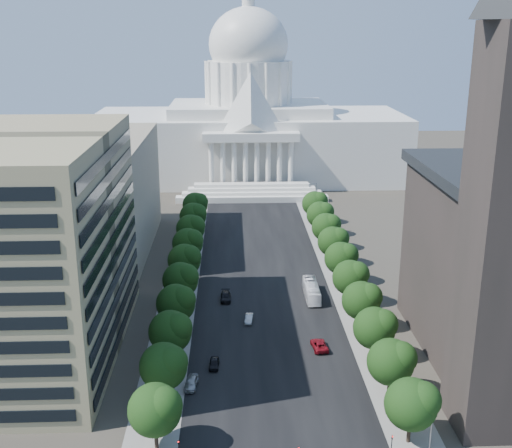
{
  "coord_description": "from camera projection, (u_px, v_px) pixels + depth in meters",
  "views": [
    {
      "loc": [
        -6.95,
        -66.06,
        57.01
      ],
      "look_at": [
        -1.49,
        73.97,
        14.05
      ],
      "focal_mm": 45.0,
      "sensor_mm": 36.0,
      "label": 1
    }
  ],
  "objects": [
    {
      "name": "streetlight_b",
      "position": [
        386.0,
        332.0,
        112.55
      ],
      "size": [
        2.61,
        0.44,
        9.0
      ],
      "color": "gray",
      "rests_on": "ground"
    },
    {
      "name": "streetlight_a",
      "position": [
        428.0,
        414.0,
        88.66
      ],
      "size": [
        2.61,
        0.44,
        9.0
      ],
      "color": "gray",
      "rests_on": "ground"
    },
    {
      "name": "tree_l_e",
      "position": [
        182.0,
        279.0,
        134.66
      ],
      "size": [
        7.79,
        7.6,
        9.97
      ],
      "color": "#33261C",
      "rests_on": "ground"
    },
    {
      "name": "office_block_left_far",
      "position": [
        77.0,
        194.0,
        169.42
      ],
      "size": [
        38.0,
        52.0,
        30.0
      ],
      "primitive_type": "cube",
      "color": "gray",
      "rests_on": "ground"
    },
    {
      "name": "tree_l_b",
      "position": [
        165.0,
        365.0,
        100.27
      ],
      "size": [
        7.79,
        7.6,
        9.97
      ],
      "color": "#33261C",
      "rests_on": "ground"
    },
    {
      "name": "tree_r_f",
      "position": [
        342.0,
        257.0,
        147.47
      ],
      "size": [
        7.79,
        7.6,
        9.97
      ],
      "color": "#33261C",
      "rests_on": "ground"
    },
    {
      "name": "tree_l_g",
      "position": [
        189.0,
        243.0,
        157.59
      ],
      "size": [
        7.79,
        7.6,
        9.97
      ],
      "color": "#33261C",
      "rests_on": "ground"
    },
    {
      "name": "tree_r_i",
      "position": [
        321.0,
        214.0,
        181.86
      ],
      "size": [
        7.79,
        7.6,
        9.97
      ],
      "color": "#33261C",
      "rests_on": "ground"
    },
    {
      "name": "tree_l_h",
      "position": [
        192.0,
        228.0,
        169.05
      ],
      "size": [
        7.79,
        7.6,
        9.97
      ],
      "color": "#33261C",
      "rests_on": "ground"
    },
    {
      "name": "tree_l_j",
      "position": [
        196.0,
        204.0,
        191.98
      ],
      "size": [
        7.79,
        7.6,
        9.97
      ],
      "color": "#33261C",
      "rests_on": "ground"
    },
    {
      "name": "tree_r_g",
      "position": [
        334.0,
        241.0,
        158.93
      ],
      "size": [
        7.79,
        7.6,
        9.97
      ],
      "color": "#33261C",
      "rests_on": "ground"
    },
    {
      "name": "car_dark_a",
      "position": [
        214.0,
        363.0,
        112.26
      ],
      "size": [
        1.88,
        4.26,
        1.43
      ],
      "primitive_type": "imported",
      "rotation": [
        0.0,
        0.0,
        -0.05
      ],
      "color": "black",
      "rests_on": "ground"
    },
    {
      "name": "tree_l_a",
      "position": [
        157.0,
        409.0,
        88.8
      ],
      "size": [
        7.79,
        7.6,
        9.97
      ],
      "color": "#33261C",
      "rests_on": "ground"
    },
    {
      "name": "streetlight_e",
      "position": [
        325.0,
        214.0,
        184.2
      ],
      "size": [
        2.61,
        0.44,
        9.0
      ],
      "color": "gray",
      "rests_on": "ground"
    },
    {
      "name": "tree_l_d",
      "position": [
        177.0,
        302.0,
        123.2
      ],
      "size": [
        7.79,
        7.6,
        9.97
      ],
      "color": "#33261C",
      "rests_on": "ground"
    },
    {
      "name": "streetlight_d",
      "position": [
        340.0,
        242.0,
        160.31
      ],
      "size": [
        2.61,
        0.44,
        9.0
      ],
      "color": "gray",
      "rests_on": "ground"
    },
    {
      "name": "tree_l_f",
      "position": [
        186.0,
        259.0,
        146.12
      ],
      "size": [
        7.79,
        7.6,
        9.97
      ],
      "color": "#33261C",
      "rests_on": "ground"
    },
    {
      "name": "city_bus",
      "position": [
        312.0,
        290.0,
        141.0
      ],
      "size": [
        2.86,
        12.05,
        3.35
      ],
      "primitive_type": "imported",
      "rotation": [
        0.0,
        0.0,
        -0.0
      ],
      "color": "white",
      "rests_on": "ground"
    },
    {
      "name": "streetlight_f",
      "position": [
        314.0,
        192.0,
        208.08
      ],
      "size": [
        2.61,
        0.44,
        9.0
      ],
      "color": "gray",
      "rests_on": "ground"
    },
    {
      "name": "tree_r_j",
      "position": [
        316.0,
        203.0,
        193.32
      ],
      "size": [
        7.79,
        7.6,
        9.97
      ],
      "color": "#33261C",
      "rests_on": "ground"
    },
    {
      "name": "traffic_signal_right",
      "position": [
        392.0,
        441.0,
        87.35
      ],
      "size": [
        0.18,
        0.49,
        4.3
      ],
      "color": "black",
      "rests_on": "ground"
    },
    {
      "name": "tree_l_c",
      "position": [
        172.0,
        331.0,
        111.73
      ],
      "size": [
        7.79,
        7.6,
        9.97
      ],
      "color": "#33261C",
      "rests_on": "ground"
    },
    {
      "name": "tree_r_c",
      "position": [
        377.0,
        327.0,
        113.07
      ],
      "size": [
        7.79,
        7.6,
        9.97
      ],
      "color": "#33261C",
      "rests_on": "ground"
    },
    {
      "name": "car_dark_b",
      "position": [
        226.0,
        297.0,
        139.89
      ],
      "size": [
        2.22,
        5.44,
        1.58
      ],
      "primitive_type": "imported",
      "rotation": [
        0.0,
        0.0,
        -0.0
      ],
      "color": "black",
      "rests_on": "ground"
    },
    {
      "name": "tree_l_i",
      "position": [
        194.0,
        215.0,
        180.52
      ],
      "size": [
        7.79,
        7.6,
        9.97
      ],
      "color": "#33261C",
      "rests_on": "ground"
    },
    {
      "name": "car_red",
      "position": [
        319.0,
        345.0,
        118.64
      ],
      "size": [
        3.12,
        5.83,
        1.56
      ],
      "primitive_type": "imported",
      "rotation": [
        0.0,
        0.0,
        3.24
      ],
      "color": "maroon",
      "rests_on": "ground"
    },
    {
      "name": "car_silver",
      "position": [
        249.0,
        319.0,
        129.65
      ],
      "size": [
        1.98,
        4.37,
        1.39
      ],
      "primitive_type": "imported",
      "rotation": [
        0.0,
        0.0,
        -0.12
      ],
      "color": "#B0B3B8",
      "rests_on": "ground"
    },
    {
      "name": "tree_r_h",
      "position": [
        327.0,
        226.0,
        170.4
      ],
      "size": [
        7.79,
        7.6,
        9.97
      ],
      "color": "#33261C",
      "rests_on": "ground"
    },
    {
      "name": "tree_r_a",
      "position": [
        414.0,
        403.0,
        90.15
      ],
      "size": [
        7.79,
        7.6,
        9.97
      ],
      "color": "#33261C",
      "rests_on": "ground"
    },
    {
      "name": "car_parked",
      "position": [
        191.0,
        383.0,
        105.94
      ],
      "size": [
        2.51,
        5.05,
        1.65
      ],
      "primitive_type": "imported",
      "rotation": [
        0.0,
        0.0,
        -0.12
      ],
      "color": "#9A9CA1",
      "rests_on": "ground"
    },
    {
      "name": "traffic_signal_left",
      "position": [
        179.0,
        446.0,
        86.26
      ],
      "size": [
        0.18,
        0.49,
        4.3
      ],
      "color": "black",
      "rests_on": "ground"
    },
    {
      "name": "sidewalk_right",
      "position": [
        332.0,
        257.0,
        166.76
      ],
      "size": [
        8.0,
        260.0,
        0.02
      ],
      "primitive_type": "cube",
      "color": "gray",
      "rests_on": "ground"
    },
    {
      "name": "tree_r_b",
      "position": [
        393.0,
        361.0,
        101.61
      ],
      "size": [
        7.79,
        7.6,
        9.97
      ],
      "color": "#33261C",
      "rests_on": "ground"
    },
    {
      "name": "capitol",
      "position": [
        249.0,
        127.0,
        250.85
      ],
      "size": [
        120.0,
        56.0,
        73.0
      ],
      "color": "white",
      "rests_on": "ground"
    },
    {
      "name": "sidewalk_left",
      "position": [
        186.0,
        259.0,
        165.35
      ],
      "size": [
        8.0,
        260.0,
        0.02
      ],
      "primitive_type": "cube",
      "color": "gray",
      "rests_on": "ground"
    },
    {
      "name": "tree_r_d",
      "position": [
        363.0,
        300.0,
        124.54
      ],
      "size": [
        7.79,
        7.6,
        9.97
      ],
      "color": "#33261C",
      "rests_on": "ground"
    },
    {
      "name": "road_asphalt",
      "position": [
        259.0,
        258.0,
        166.06
      ],
      "size": [
        30.0,
        260.0,
        0.01
      ],
      "primitive_type": "cube",
      "color": "black",
      "rests_on": "ground"
    },
    {
      "name": "tree_r_e",
      "position": [
        352.0,
        277.0,
        136.0
      ],
      "size": [
        7.79,
        7.6,
        9.97
      ],
      "color": "#33261C",
      "rests_on": "ground"
    },
    {
      "name": "streetlight_c",
      "position": [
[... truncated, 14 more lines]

